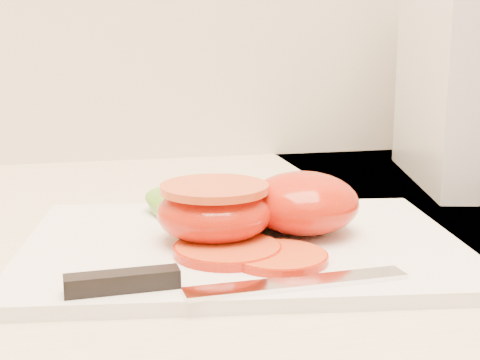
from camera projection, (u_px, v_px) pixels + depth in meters
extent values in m
cube|color=beige|center=(190.00, 239.00, 0.60)|extent=(3.92, 0.65, 0.03)
cube|color=white|center=(243.00, 246.00, 0.52)|extent=(0.36, 0.29, 0.01)
ellipsoid|color=red|center=(303.00, 203.00, 0.53)|extent=(0.09, 0.09, 0.05)
ellipsoid|color=red|center=(215.00, 213.00, 0.51)|extent=(0.09, 0.09, 0.04)
cylinder|color=#BB3F17|center=(214.00, 188.00, 0.51)|extent=(0.08, 0.08, 0.01)
cylinder|color=#D34A1E|center=(228.00, 250.00, 0.48)|extent=(0.08, 0.08, 0.01)
cylinder|color=#D34A1E|center=(279.00, 257.00, 0.47)|extent=(0.07, 0.07, 0.01)
ellipsoid|color=#5FB02E|center=(220.00, 201.00, 0.58)|extent=(0.17, 0.16, 0.03)
ellipsoid|color=#5FB02E|center=(267.00, 202.00, 0.59)|extent=(0.12, 0.11, 0.02)
cube|color=silver|center=(297.00, 283.00, 0.42)|extent=(0.15, 0.03, 0.00)
cube|color=black|center=(122.00, 281.00, 0.41)|extent=(0.07, 0.02, 0.01)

